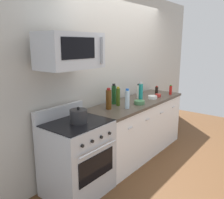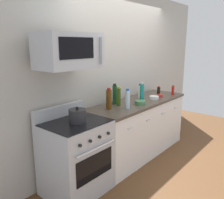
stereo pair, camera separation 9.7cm
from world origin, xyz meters
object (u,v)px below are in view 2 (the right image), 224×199
(bottle_sparkling_teal, at_px, (142,93))
(bottle_olive_oil, at_px, (119,97))
(bowl_red_small, at_px, (160,96))
(bottle_hot_sauce_red, at_px, (173,90))
(bottle_soy_sauce_dark, at_px, (159,91))
(bottle_vinegar_white, at_px, (140,92))
(bottle_water_clear, at_px, (128,99))
(bottle_wine_green, at_px, (115,94))
(microwave, at_px, (69,51))
(bowl_green_glaze, at_px, (140,102))
(stockpot, at_px, (77,116))
(bottle_wine_amber, at_px, (109,99))
(range_oven, at_px, (76,156))
(bowl_white_ceramic, at_px, (154,97))

(bottle_sparkling_teal, bearing_deg, bottle_olive_oil, 161.20)
(bowl_red_small, bearing_deg, bottle_hot_sauce_red, -15.69)
(bottle_soy_sauce_dark, relative_size, bottle_sparkling_teal, 0.54)
(bottle_vinegar_white, bearing_deg, bottle_water_clear, -161.54)
(bottle_vinegar_white, relative_size, bowl_red_small, 2.36)
(bottle_wine_green, bearing_deg, microwave, -172.23)
(bottle_hot_sauce_red, distance_m, bottle_vinegar_white, 0.69)
(bowl_green_glaze, height_order, stockpot, stockpot)
(bottle_wine_amber, xyz_separation_m, stockpot, (-0.69, -0.11, -0.06))
(microwave, distance_m, bottle_vinegar_white, 1.70)
(bottle_wine_amber, relative_size, bottle_vinegar_white, 1.22)
(bottle_water_clear, bearing_deg, range_oven, 171.54)
(microwave, xyz_separation_m, bowl_white_ceramic, (1.66, -0.17, -0.80))
(bottle_soy_sauce_dark, relative_size, bottle_vinegar_white, 0.70)
(bottle_sparkling_teal, distance_m, stockpot, 1.35)
(bottle_wine_amber, bearing_deg, bottle_soy_sauce_dark, -4.91)
(bottle_water_clear, relative_size, bottle_sparkling_teal, 0.90)
(range_oven, relative_size, bottle_water_clear, 3.71)
(bottle_hot_sauce_red, xyz_separation_m, bottle_sparkling_teal, (-0.83, 0.13, 0.07))
(microwave, relative_size, bottle_sparkling_teal, 2.33)
(microwave, height_order, stockpot, microwave)
(bottle_sparkling_teal, bearing_deg, bowl_green_glaze, -155.37)
(bottle_sparkling_teal, bearing_deg, bottle_wine_amber, 168.73)
(bottle_wine_green, bearing_deg, bottle_sparkling_teal, -34.51)
(range_oven, relative_size, bowl_white_ceramic, 6.89)
(bottle_soy_sauce_dark, xyz_separation_m, bottle_sparkling_teal, (-0.59, -0.02, 0.07))
(microwave, height_order, bottle_olive_oil, microwave)
(microwave, distance_m, bowl_white_ceramic, 1.85)
(bottle_wine_amber, height_order, bowl_green_glaze, bottle_wine_amber)
(bowl_white_ceramic, bearing_deg, bottle_olive_oil, 165.68)
(bottle_hot_sauce_red, height_order, stockpot, stockpot)
(bottle_vinegar_white, xyz_separation_m, stockpot, (-1.55, -0.14, -0.03))
(bottle_hot_sauce_red, relative_size, bottle_sparkling_teal, 0.55)
(range_oven, relative_size, bottle_soy_sauce_dark, 6.20)
(bottle_soy_sauce_dark, bearing_deg, bottle_olive_oil, 173.31)
(bottle_water_clear, xyz_separation_m, bowl_green_glaze, (0.32, -0.01, -0.11))
(bottle_olive_oil, distance_m, bottle_water_clear, 0.20)
(stockpot, bearing_deg, bowl_white_ceramic, -2.34)
(bottle_olive_oil, relative_size, bottle_wine_amber, 0.95)
(bottle_soy_sauce_dark, height_order, bottle_wine_green, bottle_wine_green)
(bottle_wine_amber, height_order, bowl_red_small, bottle_wine_amber)
(bottle_hot_sauce_red, xyz_separation_m, bottle_wine_green, (-1.20, 0.39, 0.07))
(stockpot, bearing_deg, bowl_red_small, -2.12)
(bottle_wine_amber, bearing_deg, bottle_hot_sauce_red, -10.14)
(bottle_wine_amber, bearing_deg, microwave, -179.27)
(bowl_white_ceramic, bearing_deg, bottle_wine_amber, 169.75)
(bottle_water_clear, distance_m, bottle_wine_amber, 0.27)
(microwave, relative_size, bottle_soy_sauce_dark, 4.31)
(bottle_wine_green, xyz_separation_m, bowl_green_glaze, (0.23, -0.32, -0.12))
(range_oven, relative_size, bottle_sparkling_teal, 3.35)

